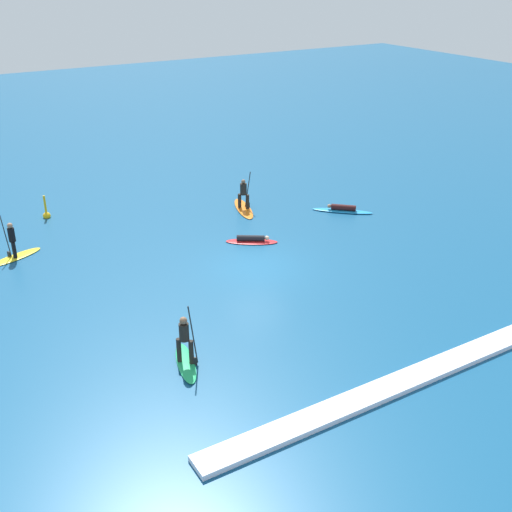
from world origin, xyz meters
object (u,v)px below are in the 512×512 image
object	(u,v)px
surfer_on_orange_board	(244,202)
marker_buoy	(46,214)
surfer_on_yellow_board	(14,248)
surfer_on_blue_board	(342,209)
surfer_on_red_board	(252,240)
surfer_on_green_board	(185,350)

from	to	relation	value
surfer_on_orange_board	marker_buoy	distance (m)	10.51
surfer_on_yellow_board	marker_buoy	bearing A→B (deg)	-142.14
surfer_on_blue_board	surfer_on_red_board	world-z (taller)	surfer_on_blue_board
surfer_on_green_board	marker_buoy	distance (m)	15.96
surfer_on_blue_board	surfer_on_red_board	xyz separation A→B (m)	(-6.28, -0.97, -0.01)
surfer_on_green_board	surfer_on_yellow_board	xyz separation A→B (m)	(-3.17, 11.65, -0.08)
surfer_on_green_board	surfer_on_orange_board	size ratio (longest dim) A/B	0.77
surfer_on_green_board	surfer_on_orange_board	xyz separation A→B (m)	(8.94, 11.65, -0.12)
surfer_on_yellow_board	marker_buoy	xyz separation A→B (m)	(2.51, 4.28, -0.28)
surfer_on_blue_board	marker_buoy	xyz separation A→B (m)	(-14.00, 7.39, 0.07)
surfer_on_blue_board	surfer_on_orange_board	xyz separation A→B (m)	(-4.41, 3.10, 0.30)
surfer_on_yellow_board	surfer_on_orange_board	xyz separation A→B (m)	(12.11, -0.00, -0.04)
surfer_on_yellow_board	surfer_on_orange_board	size ratio (longest dim) A/B	0.82
surfer_on_yellow_board	marker_buoy	world-z (taller)	surfer_on_yellow_board
surfer_on_green_board	marker_buoy	size ratio (longest dim) A/B	1.89
surfer_on_orange_board	surfer_on_blue_board	bearing A→B (deg)	-108.13
surfer_on_blue_board	marker_buoy	world-z (taller)	marker_buoy
marker_buoy	surfer_on_red_board	bearing A→B (deg)	-47.28
surfer_on_blue_board	surfer_on_orange_board	world-z (taller)	surfer_on_orange_board
surfer_on_green_board	surfer_on_blue_board	bearing A→B (deg)	138.37
surfer_on_blue_board	surfer_on_green_board	distance (m)	15.85
surfer_on_red_board	surfer_on_yellow_board	xyz separation A→B (m)	(-10.23, 4.08, 0.36)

